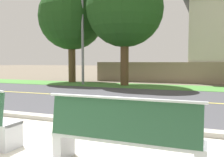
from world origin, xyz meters
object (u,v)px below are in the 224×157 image
shade_tree_far_left (73,12)px  bench_right (124,136)px  shade_tree_left (127,2)px  streetlamp (84,24)px

shade_tree_far_left → bench_right: bearing=-57.2°
shade_tree_left → streetlamp: bearing=-175.1°
bench_right → shade_tree_far_left: size_ratio=0.28×
shade_tree_far_left → shade_tree_left: size_ratio=0.98×
bench_right → streetlamp: size_ratio=0.32×
streetlamp → shade_tree_far_left: size_ratio=0.88×
streetlamp → shade_tree_far_left: 2.12m
streetlamp → shade_tree_left: (2.69, 0.23, 1.19)m
shade_tree_far_left → shade_tree_left: bearing=-11.9°
streetlamp → shade_tree_left: shade_tree_left is taller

